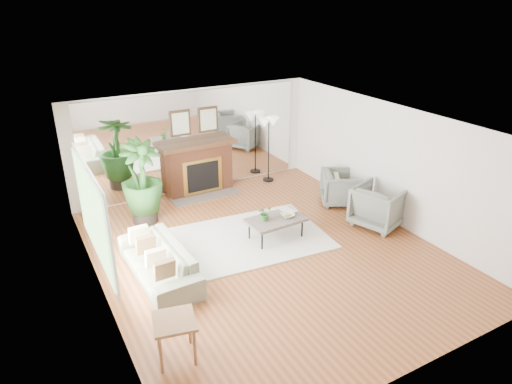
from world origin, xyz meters
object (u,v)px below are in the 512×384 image
coffee_table (276,220)px  floor_lamp (269,127)px  sofa (159,262)px  fireplace (199,167)px  armchair_back (341,188)px  armchair_front (379,206)px  potted_ficus (141,180)px  side_table (175,326)px

coffee_table → floor_lamp: bearing=62.3°
sofa → floor_lamp: size_ratio=1.25×
fireplace → sofa: bearing=-123.7°
fireplace → armchair_back: bearing=-40.1°
armchair_back → armchair_front: armchair_front is taller
sofa → fireplace: bearing=144.2°
sofa → potted_ficus: 2.31m
sofa → floor_lamp: bearing=124.7°
armchair_back → armchair_front: bearing=-150.2°
sofa → potted_ficus: bearing=167.7°
fireplace → floor_lamp: size_ratio=1.22×
sofa → armchair_front: size_ratio=2.16×
coffee_table → armchair_back: armchair_back is taller
side_table → coffee_table: bearing=36.5°
fireplace → armchair_front: 4.31m
potted_ficus → floor_lamp: size_ratio=1.09×
fireplace → floor_lamp: (1.85, -0.16, 0.77)m
potted_ficus → fireplace: bearing=28.4°
fireplace → armchair_back: (2.60, -2.19, -0.27)m
fireplace → potted_ficus: bearing=-151.6°
fireplace → armchair_back: size_ratio=2.37×
coffee_table → armchair_front: 2.26m
fireplace → sofa: size_ratio=0.98×
armchair_front → floor_lamp: floor_lamp is taller
coffee_table → armchair_back: size_ratio=1.35×
fireplace → side_table: size_ratio=3.13×
side_table → sofa: bearing=78.4°
coffee_table → side_table: bearing=-143.5°
armchair_back → armchair_front: (0.00, -1.24, 0.05)m
side_table → potted_ficus: (0.79, 4.13, 0.45)m
armchair_front → floor_lamp: (-0.75, 3.28, 0.99)m
sofa → armchair_front: 4.66m
fireplace → potted_ficus: fireplace is taller
armchair_back → potted_ficus: size_ratio=0.47×
coffee_table → sofa: (-2.45, -0.16, -0.11)m
side_table → potted_ficus: potted_ficus is taller
fireplace → armchair_front: bearing=-52.9°
sofa → armchair_front: (4.65, -0.37, 0.13)m
coffee_table → armchair_front: armchair_front is taller
potted_ficus → armchair_front: bearing=-30.9°
coffee_table → floor_lamp: (1.44, 2.75, 1.02)m
armchair_front → potted_ficus: bearing=40.1°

